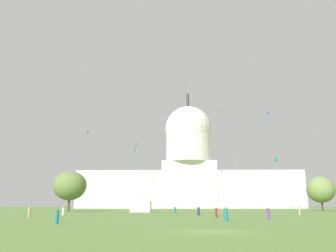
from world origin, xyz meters
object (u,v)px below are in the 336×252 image
(capitol_building, at_px, (189,168))
(tree_west_mid, at_px, (70,186))
(kite_white_low, at_px, (222,171))
(kite_black_mid, at_px, (88,132))
(person_teal_near_tree_east, at_px, (57,217))
(person_maroon_lawn_far_left, at_px, (216,212))
(person_purple_mid_left, at_px, (268,213))
(person_tan_near_tent, at_px, (300,211))
(person_tan_deep_crowd, at_px, (29,212))
(kite_turquoise_low, at_px, (276,159))
(kite_red_low, at_px, (129,189))
(kite_green_low, at_px, (135,150))
(kite_pink_mid, at_px, (234,160))
(tree_east_far, at_px, (321,189))
(person_navy_front_center, at_px, (199,211))
(kite_violet_high, at_px, (218,112))
(person_teal_back_center, at_px, (175,210))
(kite_blue_high, at_px, (268,113))
(kite_orange_mid, at_px, (260,113))
(person_teal_near_tree_west, at_px, (226,214))
(person_white_edge_east, at_px, (63,211))
(kite_gold_high, at_px, (185,87))
(event_tent, at_px, (141,200))
(kite_yellow_mid, at_px, (175,132))
(kite_lime_low, at_px, (154,179))

(capitol_building, distance_m, tree_west_mid, 118.56)
(kite_white_low, distance_m, kite_black_mid, 55.28)
(person_teal_near_tree_east, bearing_deg, kite_black_mid, -84.68)
(person_maroon_lawn_far_left, height_order, person_purple_mid_left, person_maroon_lawn_far_left)
(person_tan_near_tent, xyz_separation_m, kite_white_low, (-3.75, 72.22, 14.73))
(person_tan_deep_crowd, relative_size, kite_turquoise_low, 0.40)
(kite_red_low, height_order, kite_green_low, kite_green_low)
(kite_pink_mid, bearing_deg, person_tan_near_tent, -102.25)
(tree_east_far, height_order, person_teal_near_tree_east, tree_east_far)
(person_navy_front_center, relative_size, kite_violet_high, 0.93)
(person_teal_back_center, relative_size, kite_blue_high, 0.48)
(person_teal_back_center, height_order, person_teal_near_tree_east, person_teal_back_center)
(kite_orange_mid, height_order, kite_green_low, kite_orange_mid)
(person_tan_near_tent, bearing_deg, person_maroon_lawn_far_left, -99.78)
(person_teal_near_tree_west, xyz_separation_m, person_white_edge_east, (-26.83, 22.14, -0.06))
(person_tan_deep_crowd, height_order, kite_black_mid, kite_black_mid)
(person_white_edge_east, bearing_deg, kite_orange_mid, -7.13)
(kite_turquoise_low, bearing_deg, person_teal_near_tree_west, 60.78)
(kite_turquoise_low, bearing_deg, person_navy_front_center, 48.81)
(person_white_edge_east, height_order, person_navy_front_center, person_navy_front_center)
(kite_pink_mid, distance_m, kite_blue_high, 32.90)
(person_tan_near_tent, height_order, kite_gold_high, kite_gold_high)
(tree_west_mid, distance_m, person_tan_deep_crowd, 47.34)
(person_teal_near_tree_west, bearing_deg, tree_west_mid, -27.23)
(person_purple_mid_left, xyz_separation_m, kite_white_low, (6.00, 87.70, 14.73))
(person_teal_back_center, height_order, person_tan_near_tent, person_teal_back_center)
(person_tan_near_tent, distance_m, person_teal_near_tree_west, 27.16)
(person_tan_deep_crowd, height_order, kite_blue_high, kite_blue_high)
(kite_gold_high, bearing_deg, event_tent, -3.00)
(capitol_building, xyz_separation_m, person_maroon_lawn_far_left, (-1.33, -156.03, -23.72))
(person_teal_back_center, relative_size, kite_red_low, 1.03)
(person_teal_near_tree_east, distance_m, kite_orange_mid, 100.58)
(person_navy_front_center, relative_size, kite_yellow_mid, 0.50)
(event_tent, bearing_deg, kite_red_low, 102.99)
(kite_gold_high, bearing_deg, person_teal_back_center, 8.87)
(person_teal_back_center, relative_size, kite_pink_mid, 0.51)
(kite_violet_high, bearing_deg, person_teal_near_tree_west, -1.71)
(person_teal_back_center, bearing_deg, kite_red_low, -124.77)
(tree_east_far, distance_m, person_teal_near_tree_east, 99.77)
(event_tent, height_order, person_tan_near_tent, event_tent)
(person_teal_near_tree_east, bearing_deg, kite_lime_low, -99.30)
(person_purple_mid_left, height_order, person_navy_front_center, person_navy_front_center)
(tree_east_far, height_order, person_tan_near_tent, tree_east_far)
(person_white_edge_east, bearing_deg, kite_blue_high, -2.12)
(kite_green_low, distance_m, kite_gold_high, 98.78)
(person_teal_near_tree_west, bearing_deg, person_maroon_lawn_far_left, -61.65)
(person_teal_back_center, xyz_separation_m, kite_turquoise_low, (30.91, 23.02, 14.83))
(kite_yellow_mid, xyz_separation_m, kite_orange_mid, (32.11, -27.44, 0.83))
(kite_turquoise_low, bearing_deg, kite_green_low, 45.86)
(event_tent, xyz_separation_m, tree_east_far, (57.93, 21.45, 3.81))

